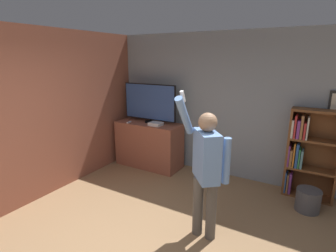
# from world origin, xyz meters

# --- Properties ---
(wall_back) EXTENTS (6.31, 0.09, 2.70)m
(wall_back) POSITION_xyz_m (0.01, 2.92, 1.35)
(wall_back) COLOR gray
(wall_back) RESTS_ON ground_plane
(wall_side_brick) EXTENTS (0.06, 4.49, 2.70)m
(wall_side_brick) POSITION_xyz_m (-2.19, 1.44, 1.35)
(wall_side_brick) COLOR #93513D
(wall_side_brick) RESTS_ON ground_plane
(tv_ledge) EXTENTS (1.36, 0.58, 0.93)m
(tv_ledge) POSITION_xyz_m (-1.37, 2.51, 0.47)
(tv_ledge) COLOR #93513D
(tv_ledge) RESTS_ON ground_plane
(television) EXTENTS (1.19, 0.22, 0.79)m
(television) POSITION_xyz_m (-1.37, 2.56, 1.34)
(television) COLOR black
(television) RESTS_ON tv_ledge
(game_console) EXTENTS (0.25, 0.21, 0.06)m
(game_console) POSITION_xyz_m (-1.13, 2.40, 0.96)
(game_console) COLOR white
(game_console) RESTS_ON tv_ledge
(remote_loose) EXTENTS (0.05, 0.14, 0.02)m
(remote_loose) POSITION_xyz_m (-1.73, 2.31, 0.94)
(remote_loose) COLOR white
(remote_loose) RESTS_ON tv_ledge
(bookshelf) EXTENTS (0.75, 0.28, 1.47)m
(bookshelf) POSITION_xyz_m (1.54, 2.74, 0.75)
(bookshelf) COLOR brown
(bookshelf) RESTS_ON ground_plane
(person) EXTENTS (0.58, 0.54, 1.88)m
(person) POSITION_xyz_m (0.52, 0.96, 0.98)
(person) COLOR #56514C
(person) RESTS_ON ground_plane
(waste_bin) EXTENTS (0.35, 0.35, 0.34)m
(waste_bin) POSITION_xyz_m (1.65, 2.28, 0.17)
(waste_bin) COLOR #4C4C51
(waste_bin) RESTS_ON ground_plane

